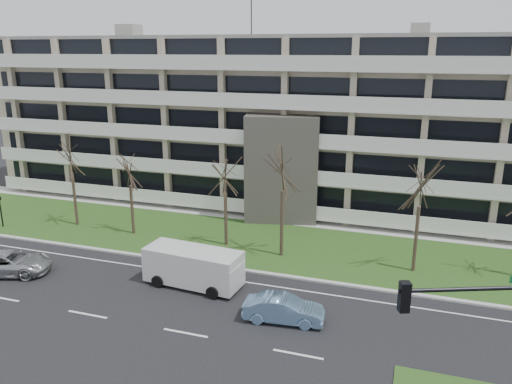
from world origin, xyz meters
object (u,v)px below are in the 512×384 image
(traffic_signal, at_px, (498,337))
(pedestrian_signal, at_px, (0,207))
(white_van, at_px, (194,264))
(silver_pickup, at_px, (9,263))
(blue_sedan, at_px, (284,309))

(traffic_signal, bearing_deg, pedestrian_signal, 138.31)
(white_van, distance_m, pedestrian_signal, 20.07)
(silver_pickup, distance_m, traffic_signal, 28.84)
(white_van, height_order, pedestrian_signal, pedestrian_signal)
(white_van, distance_m, traffic_signal, 18.00)
(traffic_signal, bearing_deg, blue_sedan, 126.35)
(blue_sedan, xyz_separation_m, white_van, (-6.35, 2.36, 0.69))
(blue_sedan, xyz_separation_m, traffic_signal, (9.39, -5.86, 3.67))
(blue_sedan, bearing_deg, pedestrian_signal, 68.71)
(white_van, xyz_separation_m, pedestrian_signal, (-19.53, 4.62, 0.35))
(silver_pickup, relative_size, blue_sedan, 1.24)
(traffic_signal, height_order, pedestrian_signal, traffic_signal)
(white_van, bearing_deg, traffic_signal, -22.74)
(silver_pickup, relative_size, white_van, 0.86)
(blue_sedan, height_order, traffic_signal, traffic_signal)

